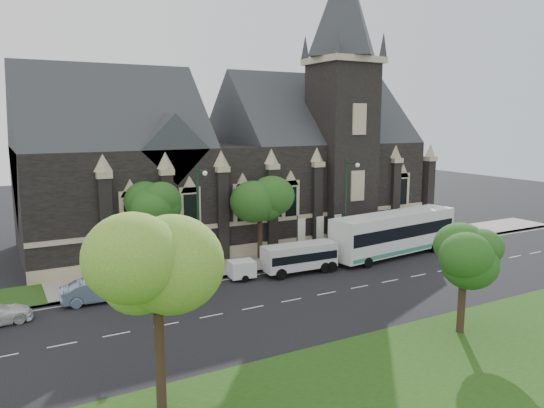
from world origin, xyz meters
TOP-DOWN VIEW (x-y plane):
  - ground at (0.00, 0.00)m, footprint 160.00×160.00m
  - sidewalk at (0.00, 9.50)m, footprint 80.00×5.00m
  - museum at (5.12, 18.78)m, footprint 40.00×17.70m
  - tree_park_near at (-11.77, -8.77)m, footprint 4.42×4.42m
  - tree_park_east at (6.18, -9.32)m, footprint 3.40×3.40m
  - tree_walk_right at (3.21, 10.71)m, footprint 4.08×4.08m
  - tree_walk_left at (-5.80, 10.70)m, footprint 3.91×3.91m
  - street_lamp_near at (10.00, 7.09)m, footprint 0.36×1.88m
  - street_lamp_mid at (-4.00, 7.09)m, footprint 0.36×1.88m
  - banner_flag_left at (6.29, 9.00)m, footprint 0.90×0.10m
  - banner_flag_center at (8.29, 9.00)m, footprint 0.90×0.10m
  - banner_flag_right at (10.29, 9.00)m, footprint 0.90×0.10m
  - tour_coach at (14.44, 5.67)m, footprint 14.00×4.49m
  - shuttle_bus at (3.95, 5.25)m, footprint 6.34×2.48m
  - box_trailer at (-1.00, 5.92)m, footprint 2.92×1.72m
  - sedan at (-11.86, 6.20)m, footprint 5.06×2.04m
  - car_far_red at (-7.00, 4.77)m, footprint 3.86×1.79m

SIDE VIEW (x-z plane):
  - ground at x=0.00m, z-range 0.00..0.00m
  - sidewalk at x=0.00m, z-range 0.00..0.15m
  - car_far_red at x=-7.00m, z-range 0.00..1.28m
  - sedan at x=-11.86m, z-range 0.00..1.63m
  - box_trailer at x=-1.00m, z-range 0.10..1.64m
  - shuttle_bus at x=3.95m, z-range 0.20..2.62m
  - tour_coach at x=14.44m, z-range 0.17..4.18m
  - banner_flag_left at x=6.29m, z-range 0.38..4.38m
  - banner_flag_center at x=8.29m, z-range 0.38..4.38m
  - banner_flag_right at x=10.29m, z-range 0.38..4.38m
  - tree_park_east at x=6.18m, z-range 1.48..7.76m
  - street_lamp_near at x=10.00m, z-range 0.61..9.61m
  - street_lamp_mid at x=-4.00m, z-range 0.61..9.61m
  - tree_walk_left at x=-5.80m, z-range 1.91..9.55m
  - tree_walk_right at x=3.21m, z-range 1.92..9.72m
  - tree_park_near at x=-11.77m, z-range 2.14..10.70m
  - museum at x=5.12m, z-range -6.78..23.12m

